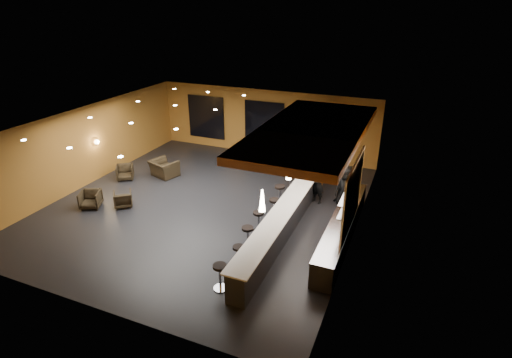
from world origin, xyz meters
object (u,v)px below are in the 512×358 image
at_px(staff_c, 345,188).
at_px(armchair_c, 125,172).
at_px(pendant_1, 289,170).
at_px(armchair_a, 91,199).
at_px(bar_stool_6, 290,182).
at_px(column, 318,149).
at_px(staff_b, 345,184).
at_px(armchair_d, 164,168).
at_px(bar_stool_0, 220,274).
at_px(bar_counter, 283,223).
at_px(bar_stool_3, 258,219).
at_px(bar_stool_1, 239,254).
at_px(bar_stool_2, 248,235).
at_px(pendant_2, 309,147).
at_px(bar_stool_5, 280,193).
at_px(pendant_0, 262,200).
at_px(staff_a, 318,183).
at_px(bar_stool_4, 274,206).
at_px(prep_counter, 342,229).
at_px(armchair_b, 123,199).

xyz_separation_m(staff_c, armchair_c, (-10.04, -1.19, -0.49)).
bearing_deg(pendant_1, armchair_a, -169.38).
bearing_deg(bar_stool_6, armchair_a, -147.25).
xyz_separation_m(column, staff_b, (1.52, -1.28, -0.90)).
bearing_deg(staff_c, armchair_d, 161.42).
bearing_deg(pendant_1, bar_stool_0, -100.24).
height_order(bar_counter, bar_stool_3, bar_counter).
bearing_deg(bar_stool_1, bar_stool_0, -92.69).
xyz_separation_m(armchair_d, bar_stool_2, (6.13, -4.06, 0.13)).
relative_size(bar_stool_1, bar_stool_3, 0.94).
relative_size(pendant_2, bar_stool_5, 0.81).
bearing_deg(bar_stool_5, bar_counter, -67.77).
bearing_deg(pendant_1, bar_stool_6, 106.13).
distance_m(bar_stool_0, bar_stool_1, 1.16).
xyz_separation_m(pendant_2, staff_c, (1.60, 0.01, -1.51)).
height_order(pendant_0, staff_c, pendant_0).
relative_size(staff_a, bar_stool_3, 2.12).
bearing_deg(column, pendant_1, -90.00).
bearing_deg(armchair_a, bar_stool_4, -9.86).
distance_m(staff_a, bar_stool_2, 4.41).
bearing_deg(bar_stool_6, pendant_2, -31.11).
height_order(armchair_a, bar_stool_0, bar_stool_0).
height_order(bar_counter, pendant_1, pendant_1).
relative_size(bar_stool_0, bar_stool_1, 1.09).
bearing_deg(armchair_a, staff_b, -0.64).
height_order(column, staff_c, column).
bearing_deg(bar_stool_0, prep_counter, 55.55).
bearing_deg(bar_stool_1, column, 84.53).
xyz_separation_m(staff_a, armchair_a, (-8.38, -3.94, -0.51)).
distance_m(bar_stool_0, bar_stool_3, 3.34).
bearing_deg(column, prep_counter, -64.00).
xyz_separation_m(pendant_0, armchair_c, (-8.44, 3.82, -2.00)).
xyz_separation_m(pendant_1, bar_stool_3, (-0.88, -0.62, -1.83)).
bearing_deg(armchair_d, pendant_2, -160.13).
relative_size(column, bar_stool_5, 4.05).
relative_size(staff_c, bar_stool_6, 2.35).
height_order(staff_a, bar_stool_1, staff_a).
bearing_deg(staff_b, bar_stool_2, -117.23).
relative_size(staff_a, bar_stool_6, 2.41).
xyz_separation_m(bar_counter, staff_a, (0.50, 2.96, 0.36)).
bearing_deg(pendant_0, prep_counter, 51.34).
bearing_deg(staff_a, armchair_c, -150.50).
height_order(armchair_b, bar_stool_0, bar_stool_0).
bearing_deg(pendant_0, pendant_2, 90.00).
height_order(prep_counter, bar_stool_6, prep_counter).
xyz_separation_m(pendant_2, bar_stool_0, (-0.71, -6.46, -1.82)).
bearing_deg(armchair_c, pendant_1, -43.85).
relative_size(bar_counter, prep_counter, 1.33).
height_order(column, staff_a, column).
relative_size(armchair_a, bar_stool_5, 0.90).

